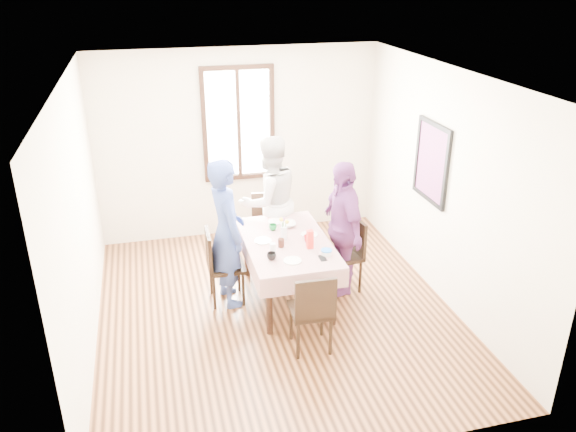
{
  "coord_description": "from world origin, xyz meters",
  "views": [
    {
      "loc": [
        -1.26,
        -5.51,
        3.7
      ],
      "look_at": [
        0.19,
        0.18,
        1.1
      ],
      "focal_mm": 35.64,
      "sensor_mm": 36.0,
      "label": 1
    }
  ],
  "objects_px": {
    "dining_table": "(287,270)",
    "chair_near": "(311,310)",
    "chair_left": "(226,266)",
    "person_right": "(342,228)",
    "chair_far": "(269,230)",
    "chair_right": "(342,256)",
    "person_left": "(226,233)",
    "person_far": "(268,201)"
  },
  "relations": [
    {
      "from": "chair_far",
      "to": "person_right",
      "type": "relative_size",
      "value": 0.55
    },
    {
      "from": "chair_right",
      "to": "chair_near",
      "type": "bearing_deg",
      "value": 138.26
    },
    {
      "from": "chair_far",
      "to": "chair_right",
      "type": "bearing_deg",
      "value": 134.09
    },
    {
      "from": "dining_table",
      "to": "person_left",
      "type": "relative_size",
      "value": 0.82
    },
    {
      "from": "chair_far",
      "to": "person_right",
      "type": "height_order",
      "value": "person_right"
    },
    {
      "from": "chair_left",
      "to": "chair_far",
      "type": "xyz_separation_m",
      "value": [
        0.7,
        0.86,
        0.0
      ]
    },
    {
      "from": "chair_far",
      "to": "person_left",
      "type": "height_order",
      "value": "person_left"
    },
    {
      "from": "chair_near",
      "to": "person_far",
      "type": "bearing_deg",
      "value": 92.49
    },
    {
      "from": "chair_left",
      "to": "chair_right",
      "type": "height_order",
      "value": "same"
    },
    {
      "from": "person_right",
      "to": "chair_near",
      "type": "bearing_deg",
      "value": -36.06
    },
    {
      "from": "chair_left",
      "to": "person_right",
      "type": "relative_size",
      "value": 0.55
    },
    {
      "from": "chair_right",
      "to": "person_right",
      "type": "xyz_separation_m",
      "value": [
        -0.02,
        0.0,
        0.37
      ]
    },
    {
      "from": "chair_right",
      "to": "person_left",
      "type": "distance_m",
      "value": 1.45
    },
    {
      "from": "chair_far",
      "to": "person_far",
      "type": "bearing_deg",
      "value": 97.61
    },
    {
      "from": "chair_right",
      "to": "person_far",
      "type": "bearing_deg",
      "value": 29.29
    },
    {
      "from": "chair_far",
      "to": "chair_left",
      "type": "bearing_deg",
      "value": 58.35
    },
    {
      "from": "dining_table",
      "to": "chair_far",
      "type": "bearing_deg",
      "value": 90.0
    },
    {
      "from": "person_left",
      "to": "person_far",
      "type": "bearing_deg",
      "value": -48.8
    },
    {
      "from": "dining_table",
      "to": "chair_right",
      "type": "relative_size",
      "value": 1.59
    },
    {
      "from": "chair_far",
      "to": "person_right",
      "type": "bearing_deg",
      "value": 133.36
    },
    {
      "from": "chair_far",
      "to": "person_far",
      "type": "relative_size",
      "value": 0.52
    },
    {
      "from": "dining_table",
      "to": "chair_near",
      "type": "relative_size",
      "value": 1.59
    },
    {
      "from": "person_left",
      "to": "person_far",
      "type": "xyz_separation_m",
      "value": [
        0.68,
        0.84,
        -0.01
      ]
    },
    {
      "from": "chair_left",
      "to": "person_right",
      "type": "height_order",
      "value": "person_right"
    },
    {
      "from": "dining_table",
      "to": "person_far",
      "type": "height_order",
      "value": "person_far"
    },
    {
      "from": "chair_left",
      "to": "person_left",
      "type": "xyz_separation_m",
      "value": [
        0.02,
        -0.0,
        0.43
      ]
    },
    {
      "from": "chair_right",
      "to": "person_right",
      "type": "relative_size",
      "value": 0.55
    },
    {
      "from": "person_left",
      "to": "person_far",
      "type": "height_order",
      "value": "person_left"
    },
    {
      "from": "dining_table",
      "to": "person_far",
      "type": "xyz_separation_m",
      "value": [
        0.0,
        0.98,
        0.5
      ]
    },
    {
      "from": "chair_left",
      "to": "chair_far",
      "type": "relative_size",
      "value": 1.0
    },
    {
      "from": "dining_table",
      "to": "chair_near",
      "type": "xyz_separation_m",
      "value": [
        0.0,
        -1.0,
        0.08
      ]
    },
    {
      "from": "dining_table",
      "to": "chair_right",
      "type": "bearing_deg",
      "value": 3.68
    },
    {
      "from": "chair_near",
      "to": "person_right",
      "type": "xyz_separation_m",
      "value": [
        0.68,
        1.04,
        0.37
      ]
    },
    {
      "from": "dining_table",
      "to": "chair_near",
      "type": "height_order",
      "value": "chair_near"
    },
    {
      "from": "chair_left",
      "to": "person_far",
      "type": "height_order",
      "value": "person_far"
    },
    {
      "from": "chair_right",
      "to": "chair_near",
      "type": "relative_size",
      "value": 1.0
    },
    {
      "from": "chair_left",
      "to": "chair_right",
      "type": "relative_size",
      "value": 1.0
    },
    {
      "from": "chair_right",
      "to": "person_right",
      "type": "height_order",
      "value": "person_right"
    },
    {
      "from": "chair_near",
      "to": "person_far",
      "type": "relative_size",
      "value": 0.52
    },
    {
      "from": "dining_table",
      "to": "person_right",
      "type": "relative_size",
      "value": 0.87
    },
    {
      "from": "person_far",
      "to": "person_right",
      "type": "distance_m",
      "value": 1.16
    },
    {
      "from": "person_far",
      "to": "person_right",
      "type": "xyz_separation_m",
      "value": [
        0.68,
        -0.93,
        -0.05
      ]
    }
  ]
}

